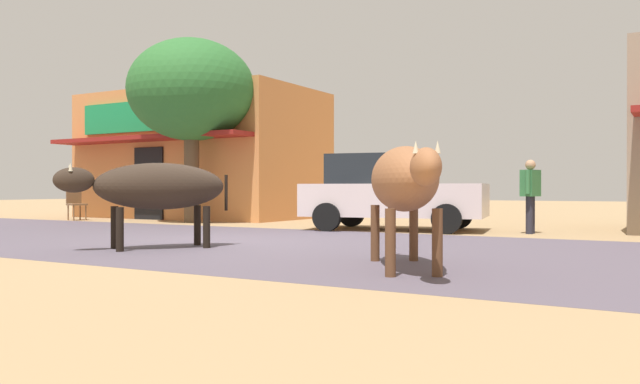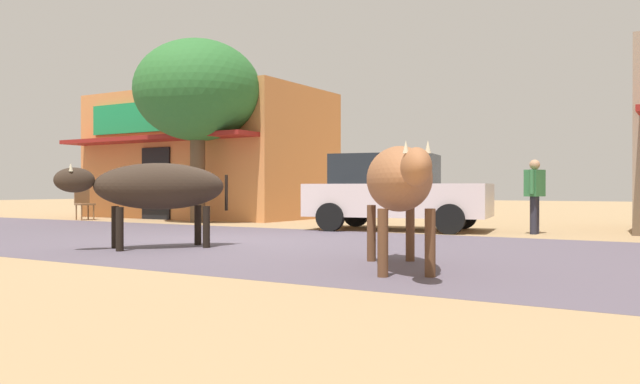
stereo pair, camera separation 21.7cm
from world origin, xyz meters
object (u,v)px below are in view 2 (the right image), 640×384
at_px(pedestrian_by_shop, 535,191).
at_px(cow_near_brown, 157,187).
at_px(cafe_chair_near_tree, 84,202).
at_px(parked_hatchback_car, 395,191).
at_px(roadside_tree, 198,91).
at_px(cow_far_dark, 399,180).

bearing_deg(pedestrian_by_shop, cow_near_brown, -124.98).
bearing_deg(cafe_chair_near_tree, parked_hatchback_car, 3.31).
relative_size(parked_hatchback_car, cow_near_brown, 1.75).
xyz_separation_m(pedestrian_by_shop, cafe_chair_near_tree, (-12.34, -0.87, -0.34)).
height_order(cow_near_brown, pedestrian_by_shop, pedestrian_by_shop).
bearing_deg(parked_hatchback_car, cow_near_brown, -103.16).
distance_m(roadside_tree, cow_far_dark, 10.95).
bearing_deg(cow_near_brown, parked_hatchback_car, 76.84).
distance_m(parked_hatchback_car, pedestrian_by_shop, 2.89).
bearing_deg(cow_near_brown, pedestrian_by_shop, 55.02).
height_order(roadside_tree, cow_far_dark, roadside_tree).
bearing_deg(pedestrian_by_shop, cow_far_dark, -90.54).
bearing_deg(pedestrian_by_shop, roadside_tree, -179.03).
bearing_deg(cow_near_brown, cafe_chair_near_tree, 147.70).
height_order(roadside_tree, parked_hatchback_car, roadside_tree).
height_order(roadside_tree, cafe_chair_near_tree, roadside_tree).
distance_m(parked_hatchback_car, cow_near_brown, 5.85).
bearing_deg(parked_hatchback_car, roadside_tree, 178.28).
height_order(parked_hatchback_car, cafe_chair_near_tree, parked_hatchback_car).
xyz_separation_m(parked_hatchback_car, cow_near_brown, (-1.33, -5.69, 0.08)).
relative_size(parked_hatchback_car, cow_far_dark, 1.61).
distance_m(pedestrian_by_shop, cafe_chair_near_tree, 12.38).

